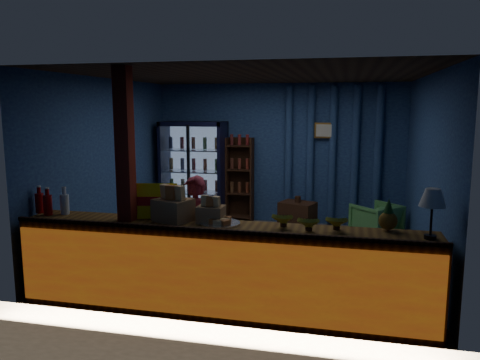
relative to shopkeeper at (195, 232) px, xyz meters
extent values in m
plane|color=#515154|center=(0.49, 1.27, -0.68)|extent=(4.60, 4.60, 0.00)
plane|color=navy|center=(0.49, 3.47, 0.62)|extent=(4.60, 0.00, 4.60)
plane|color=navy|center=(0.49, -0.93, 0.62)|extent=(4.60, 0.00, 4.60)
plane|color=navy|center=(-1.81, 1.27, 0.62)|extent=(0.00, 4.40, 4.40)
plane|color=navy|center=(2.79, 1.27, 0.62)|extent=(0.00, 4.40, 4.40)
plane|color=#472D19|center=(0.49, 1.27, 1.92)|extent=(4.60, 4.60, 0.00)
cube|color=brown|center=(0.49, -0.63, -0.21)|extent=(4.40, 0.55, 0.95)
cube|color=red|center=(0.49, -0.92, -0.21)|extent=(4.35, 0.02, 0.81)
cube|color=#3D2113|center=(0.49, -0.90, 0.29)|extent=(4.40, 0.04, 0.04)
cube|color=maroon|center=(-0.56, -0.63, 0.62)|extent=(0.16, 0.16, 2.60)
cube|color=black|center=(-1.06, 3.39, 0.27)|extent=(1.20, 0.06, 1.90)
cube|color=black|center=(-1.63, 3.12, 0.27)|extent=(0.06, 0.60, 1.90)
cube|color=black|center=(-0.49, 3.12, 0.27)|extent=(0.06, 0.60, 1.90)
cube|color=black|center=(-1.06, 3.12, 1.18)|extent=(1.20, 0.60, 0.08)
cube|color=black|center=(-1.06, 3.12, -0.64)|extent=(1.20, 0.60, 0.08)
cube|color=#99B2D8|center=(-1.06, 3.34, 0.27)|extent=(1.08, 0.02, 1.74)
cube|color=white|center=(-1.06, 2.84, 0.27)|extent=(1.12, 0.02, 1.78)
cube|color=black|center=(-1.06, 2.82, 0.27)|extent=(0.05, 0.05, 1.80)
cube|color=silver|center=(-1.06, 3.12, -0.51)|extent=(1.08, 0.48, 0.02)
cylinder|color=#AD3818|center=(-1.51, 3.12, -0.38)|extent=(0.07, 0.07, 0.22)
cylinder|color=#2E6D1B|center=(-1.28, 3.12, -0.38)|extent=(0.07, 0.07, 0.22)
cylinder|color=#9A6517|center=(-1.06, 3.12, -0.38)|extent=(0.07, 0.07, 0.22)
cylinder|color=navy|center=(-0.83, 3.12, -0.38)|extent=(0.07, 0.07, 0.22)
cylinder|color=maroon|center=(-0.61, 3.12, -0.38)|extent=(0.07, 0.07, 0.22)
cube|color=silver|center=(-1.06, 3.12, -0.11)|extent=(1.08, 0.48, 0.02)
cylinder|color=#2E6D1B|center=(-1.51, 3.12, 0.02)|extent=(0.07, 0.07, 0.22)
cylinder|color=#9A6517|center=(-1.28, 3.12, 0.02)|extent=(0.07, 0.07, 0.22)
cylinder|color=navy|center=(-1.06, 3.12, 0.02)|extent=(0.07, 0.07, 0.22)
cylinder|color=maroon|center=(-0.83, 3.12, 0.02)|extent=(0.07, 0.07, 0.22)
cylinder|color=#AD3818|center=(-0.61, 3.12, 0.02)|extent=(0.07, 0.07, 0.22)
cube|color=silver|center=(-1.06, 3.12, 0.29)|extent=(1.08, 0.48, 0.02)
cylinder|color=#9A6517|center=(-1.51, 3.12, 0.42)|extent=(0.07, 0.07, 0.22)
cylinder|color=navy|center=(-1.28, 3.12, 0.42)|extent=(0.07, 0.07, 0.22)
cylinder|color=maroon|center=(-1.06, 3.12, 0.42)|extent=(0.07, 0.07, 0.22)
cylinder|color=#AD3818|center=(-0.83, 3.12, 0.42)|extent=(0.07, 0.07, 0.22)
cylinder|color=#2E6D1B|center=(-0.61, 3.12, 0.42)|extent=(0.07, 0.07, 0.22)
cube|color=silver|center=(-1.06, 3.12, 0.69)|extent=(1.08, 0.48, 0.02)
cylinder|color=navy|center=(-1.51, 3.12, 0.82)|extent=(0.07, 0.07, 0.22)
cylinder|color=maroon|center=(-1.28, 3.12, 0.82)|extent=(0.07, 0.07, 0.22)
cylinder|color=#AD3818|center=(-1.06, 3.12, 0.82)|extent=(0.07, 0.07, 0.22)
cylinder|color=#2E6D1B|center=(-0.83, 3.12, 0.82)|extent=(0.07, 0.07, 0.22)
cylinder|color=#9A6517|center=(-0.61, 3.12, 0.82)|extent=(0.07, 0.07, 0.22)
cube|color=#3D2113|center=(-0.21, 3.42, 0.12)|extent=(0.50, 0.02, 1.60)
cube|color=#3D2113|center=(-0.44, 3.29, 0.12)|extent=(0.03, 0.28, 1.60)
cube|color=#3D2113|center=(0.03, 3.29, 0.12)|extent=(0.03, 0.28, 1.60)
cube|color=#3D2113|center=(-0.21, 3.29, -0.58)|extent=(0.46, 0.26, 0.02)
cube|color=#3D2113|center=(-0.21, 3.29, -0.13)|extent=(0.46, 0.26, 0.02)
cube|color=#3D2113|center=(-0.21, 3.29, 0.32)|extent=(0.46, 0.26, 0.02)
cube|color=#3D2113|center=(-0.21, 3.29, 0.77)|extent=(0.46, 0.26, 0.02)
cylinder|color=navy|center=(0.69, 3.41, 0.62)|extent=(0.14, 0.14, 2.50)
cylinder|color=navy|center=(1.09, 3.41, 0.62)|extent=(0.14, 0.14, 2.50)
cylinder|color=navy|center=(1.49, 3.41, 0.62)|extent=(0.14, 0.14, 2.50)
cylinder|color=navy|center=(1.89, 3.41, 0.62)|extent=(0.14, 0.14, 2.50)
cylinder|color=navy|center=(2.29, 3.41, 0.62)|extent=(0.14, 0.14, 2.50)
cube|color=#B37C2C|center=(1.34, 3.37, 1.07)|extent=(0.36, 0.03, 0.28)
cube|color=silver|center=(1.34, 3.35, 1.07)|extent=(0.30, 0.01, 0.22)
imported|color=maroon|center=(0.00, 0.00, 0.00)|extent=(0.58, 0.48, 1.36)
imported|color=#519F4F|center=(2.26, 2.63, -0.38)|extent=(0.92, 0.92, 0.60)
cube|color=#3D2113|center=(0.94, 2.80, -0.42)|extent=(0.69, 0.59, 0.53)
cylinder|color=#3D2113|center=(0.94, 2.80, -0.10)|extent=(0.11, 0.11, 0.11)
cube|color=#FEFF0D|center=(-0.30, -0.48, 0.46)|extent=(0.50, 0.20, 0.39)
cube|color=#A80B0B|center=(-0.30, -0.50, 0.46)|extent=(0.41, 0.11, 0.10)
cylinder|color=#A80B0B|center=(-1.72, -0.53, 0.38)|extent=(0.10, 0.10, 0.23)
cylinder|color=#A80B0B|center=(-1.72, -0.53, 0.54)|extent=(0.04, 0.04, 0.09)
cylinder|color=white|center=(-1.72, -0.53, 0.58)|extent=(0.05, 0.05, 0.02)
cylinder|color=#A80B0B|center=(-1.56, -0.61, 0.38)|extent=(0.10, 0.10, 0.23)
cylinder|color=#A80B0B|center=(-1.56, -0.61, 0.54)|extent=(0.04, 0.04, 0.09)
cylinder|color=white|center=(-1.56, -0.61, 0.58)|extent=(0.05, 0.05, 0.02)
cylinder|color=silver|center=(-1.40, -0.53, 0.38)|extent=(0.10, 0.10, 0.23)
cylinder|color=silver|center=(-1.40, -0.53, 0.54)|extent=(0.04, 0.04, 0.09)
cylinder|color=white|center=(-1.40, -0.53, 0.58)|extent=(0.05, 0.05, 0.02)
cube|color=#987549|center=(-0.06, -0.55, 0.39)|extent=(0.46, 0.42, 0.24)
cube|color=gold|center=(-0.15, -0.52, 0.59)|extent=(0.12, 0.10, 0.15)
cube|color=#B94F22|center=(-0.06, -0.55, 0.59)|extent=(0.12, 0.10, 0.15)
cube|color=gold|center=(0.03, -0.58, 0.59)|extent=(0.12, 0.10, 0.15)
cube|color=#987549|center=(0.35, -0.52, 0.36)|extent=(0.28, 0.23, 0.18)
cube|color=gold|center=(0.29, -0.52, 0.50)|extent=(0.07, 0.05, 0.11)
cube|color=#B94F22|center=(0.35, -0.52, 0.50)|extent=(0.07, 0.05, 0.11)
cube|color=gold|center=(0.42, -0.52, 0.50)|extent=(0.07, 0.05, 0.11)
cylinder|color=silver|center=(0.47, -0.59, 0.28)|extent=(0.43, 0.43, 0.02)
cube|color=gold|center=(0.56, -0.59, 0.32)|extent=(0.09, 0.07, 0.05)
cube|color=#B94F22|center=(0.53, -0.53, 0.32)|extent=(0.11, 0.11, 0.05)
cube|color=gold|center=(0.47, -0.50, 0.32)|extent=(0.07, 0.09, 0.05)
cube|color=#B94F22|center=(0.41, -0.53, 0.32)|extent=(0.11, 0.11, 0.05)
cube|color=gold|center=(0.39, -0.59, 0.32)|extent=(0.09, 0.07, 0.05)
cube|color=#B94F22|center=(0.41, -0.65, 0.32)|extent=(0.11, 0.11, 0.05)
cube|color=gold|center=(0.47, -0.67, 0.32)|extent=(0.07, 0.09, 0.05)
cube|color=#B94F22|center=(0.53, -0.65, 0.32)|extent=(0.11, 0.11, 0.05)
cylinder|color=black|center=(2.54, -0.66, 0.29)|extent=(0.11, 0.11, 0.04)
cylinder|color=black|center=(2.54, -0.66, 0.46)|extent=(0.02, 0.02, 0.34)
cone|color=white|center=(2.54, -0.66, 0.66)|extent=(0.24, 0.24, 0.17)
sphere|color=olive|center=(2.17, -0.45, 0.37)|extent=(0.18, 0.18, 0.18)
cone|color=#20551D|center=(2.17, -0.45, 0.52)|extent=(0.10, 0.10, 0.14)
camera|label=1|loc=(1.75, -5.20, 1.50)|focal=35.00mm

